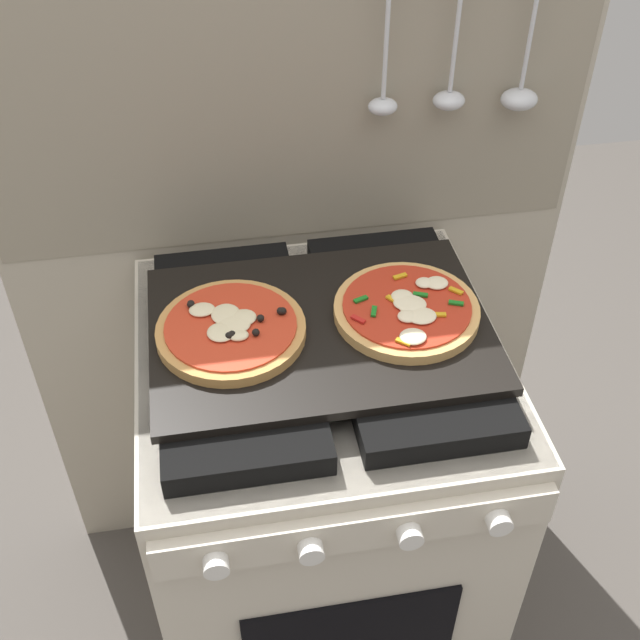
% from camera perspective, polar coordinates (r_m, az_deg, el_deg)
% --- Properties ---
extents(ground_plane, '(4.00, 4.00, 0.00)m').
position_cam_1_polar(ground_plane, '(2.00, 0.00, -20.36)').
color(ground_plane, '#4C4742').
extents(kitchen_backsplash, '(1.10, 0.09, 1.55)m').
position_cam_1_polar(kitchen_backsplash, '(1.61, -1.97, 4.04)').
color(kitchen_backsplash, '#B2A893').
rests_on(kitchen_backsplash, ground_plane).
extents(stove, '(0.60, 0.64, 0.90)m').
position_cam_1_polar(stove, '(1.61, 0.01, -12.82)').
color(stove, beige).
rests_on(stove, ground_plane).
extents(baking_tray, '(0.54, 0.38, 0.02)m').
position_cam_1_polar(baking_tray, '(1.27, 0.00, -0.61)').
color(baking_tray, black).
rests_on(baking_tray, stove).
extents(pizza_left, '(0.23, 0.23, 0.03)m').
position_cam_1_polar(pizza_left, '(1.25, -6.39, -0.69)').
color(pizza_left, '#C18947').
rests_on(pizza_left, baking_tray).
extents(pizza_right, '(0.23, 0.23, 0.03)m').
position_cam_1_polar(pizza_right, '(1.28, 6.30, 0.70)').
color(pizza_right, tan).
rests_on(pizza_right, baking_tray).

